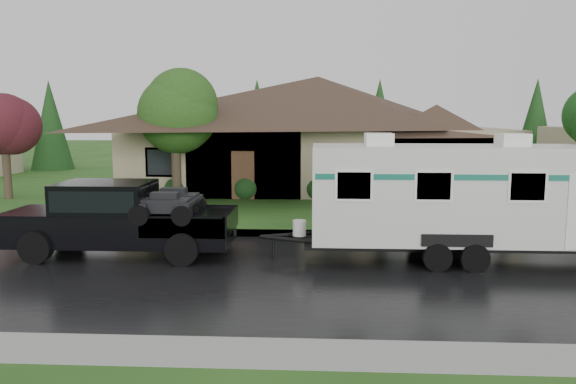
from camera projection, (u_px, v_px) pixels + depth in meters
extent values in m
plane|color=#224F18|center=(245.00, 252.00, 15.60)|extent=(140.00, 140.00, 0.00)
cube|color=black|center=(234.00, 272.00, 13.62)|extent=(140.00, 8.00, 0.01)
cube|color=gray|center=(254.00, 233.00, 17.81)|extent=(140.00, 0.50, 0.15)
cube|color=#224F18|center=(281.00, 184.00, 30.43)|extent=(140.00, 26.00, 0.15)
cube|color=#9D8A6A|center=(318.00, 157.00, 29.12)|extent=(18.00, 10.00, 3.00)
pyramid|color=#36261D|center=(318.00, 76.00, 28.57)|extent=(19.44, 10.80, 2.60)
cube|color=#9D8A6A|center=(434.00, 165.00, 25.89)|extent=(5.76, 4.00, 2.70)
cylinder|color=#382B1E|center=(177.00, 176.00, 22.76)|extent=(0.39, 0.39, 2.40)
sphere|color=#2F5E1E|center=(175.00, 111.00, 22.41)|extent=(3.31, 3.31, 3.31)
cylinder|color=#382B1E|center=(7.00, 176.00, 24.58)|extent=(0.35, 0.35, 1.96)
sphere|color=#541A24|center=(4.00, 127.00, 24.29)|extent=(2.70, 2.70, 2.70)
sphere|color=#143814|center=(176.00, 186.00, 24.94)|extent=(1.00, 1.00, 1.00)
sphere|color=#143814|center=(246.00, 187.00, 24.77)|extent=(1.00, 1.00, 1.00)
sphere|color=#143814|center=(317.00, 187.00, 24.61)|extent=(1.00, 1.00, 1.00)
sphere|color=#143814|center=(390.00, 188.00, 24.44)|extent=(1.00, 1.00, 1.00)
sphere|color=#143814|center=(463.00, 188.00, 24.27)|extent=(1.00, 1.00, 1.00)
cube|color=black|center=(121.00, 227.00, 15.22)|extent=(6.01, 2.00, 0.86)
cube|color=black|center=(42.00, 216.00, 15.30)|extent=(1.60, 1.95, 0.35)
cube|color=black|center=(106.00, 199.00, 15.14)|extent=(2.40, 1.88, 0.90)
cube|color=black|center=(105.00, 197.00, 15.13)|extent=(2.20, 1.92, 0.55)
cube|color=black|center=(190.00, 220.00, 15.09)|extent=(2.20, 1.90, 0.06)
cylinder|color=black|center=(36.00, 247.00, 14.40)|extent=(0.84, 0.32, 0.84)
cylinder|color=black|center=(69.00, 232.00, 16.34)|extent=(0.84, 0.32, 0.84)
cylinder|color=black|center=(182.00, 249.00, 14.20)|extent=(0.84, 0.32, 0.84)
cylinder|color=black|center=(199.00, 233.00, 16.14)|extent=(0.84, 0.32, 0.84)
cube|color=silver|center=(447.00, 193.00, 14.62)|extent=(7.01, 2.40, 2.45)
cube|color=black|center=(445.00, 244.00, 14.81)|extent=(7.41, 1.20, 0.14)
cube|color=#0D5F4C|center=(448.00, 172.00, 14.55)|extent=(6.87, 2.42, 0.14)
cube|color=white|center=(379.00, 139.00, 14.53)|extent=(0.70, 0.80, 0.32)
cube|color=white|center=(513.00, 140.00, 14.35)|extent=(0.70, 0.80, 0.32)
cylinder|color=black|center=(437.00, 257.00, 13.67)|extent=(0.70, 0.24, 0.70)
cylinder|color=black|center=(420.00, 237.00, 16.01)|extent=(0.70, 0.24, 0.70)
cylinder|color=black|center=(475.00, 258.00, 13.62)|extent=(0.70, 0.24, 0.70)
cylinder|color=black|center=(452.00, 237.00, 15.96)|extent=(0.70, 0.24, 0.70)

